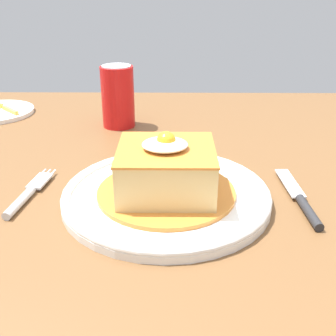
{
  "coord_description": "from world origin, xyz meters",
  "views": [
    {
      "loc": [
        -0.0,
        -0.6,
        1.04
      ],
      "look_at": [
        -0.01,
        -0.08,
        0.79
      ],
      "focal_mm": 44.08,
      "sensor_mm": 36.0,
      "label": 1
    }
  ],
  "objects_px": {
    "main_plate": "(168,194)",
    "fork": "(28,195)",
    "soda_can": "(119,97)",
    "knife": "(305,203)"
  },
  "relations": [
    {
      "from": "fork",
      "to": "soda_can",
      "type": "height_order",
      "value": "soda_can"
    },
    {
      "from": "main_plate",
      "to": "soda_can",
      "type": "relative_size",
      "value": 2.31
    },
    {
      "from": "main_plate",
      "to": "soda_can",
      "type": "height_order",
      "value": "soda_can"
    },
    {
      "from": "knife",
      "to": "soda_can",
      "type": "distance_m",
      "value": 0.44
    },
    {
      "from": "main_plate",
      "to": "knife",
      "type": "bearing_deg",
      "value": -5.1
    },
    {
      "from": "fork",
      "to": "soda_can",
      "type": "relative_size",
      "value": 1.14
    },
    {
      "from": "main_plate",
      "to": "fork",
      "type": "xyz_separation_m",
      "value": [
        -0.19,
        0.0,
        -0.0
      ]
    },
    {
      "from": "main_plate",
      "to": "fork",
      "type": "bearing_deg",
      "value": 179.42
    },
    {
      "from": "main_plate",
      "to": "knife",
      "type": "xyz_separation_m",
      "value": [
        0.18,
        -0.02,
        -0.0
      ]
    },
    {
      "from": "fork",
      "to": "main_plate",
      "type": "bearing_deg",
      "value": -0.58
    }
  ]
}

